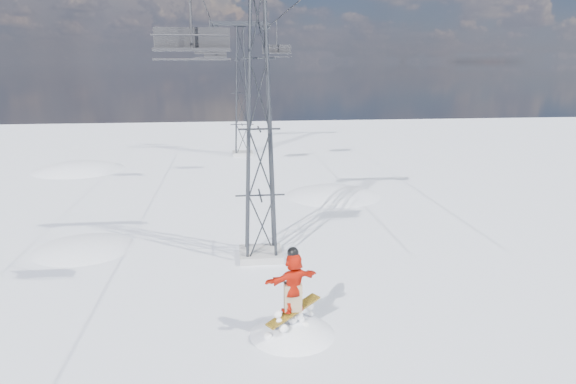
# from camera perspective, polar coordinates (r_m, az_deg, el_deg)

# --- Properties ---
(ground) EXTENTS (120.00, 120.00, 0.00)m
(ground) POSITION_cam_1_polar(r_m,az_deg,el_deg) (14.96, -4.12, -18.64)
(ground) COLOR white
(ground) RESTS_ON ground
(snow_terrain) EXTENTS (39.00, 37.00, 22.00)m
(snow_terrain) POSITION_cam_1_polar(r_m,az_deg,el_deg) (38.40, -12.74, -13.58)
(snow_terrain) COLOR white
(snow_terrain) RESTS_ON ground
(lift_tower_near) EXTENTS (5.20, 1.80, 11.43)m
(lift_tower_near) POSITION_cam_1_polar(r_m,az_deg,el_deg) (20.77, -3.22, 6.91)
(lift_tower_near) COLOR #999999
(lift_tower_near) RESTS_ON ground
(lift_tower_far) EXTENTS (5.20, 1.80, 11.43)m
(lift_tower_far) POSITION_cam_1_polar(r_m,az_deg,el_deg) (45.65, -5.21, 10.87)
(lift_tower_far) COLOR #999999
(lift_tower_far) RESTS_ON ground
(haul_cables) EXTENTS (4.46, 51.00, 0.06)m
(haul_cables) POSITION_cam_1_polar(r_m,az_deg,el_deg) (32.20, -4.70, 19.08)
(haul_cables) COLOR black
(haul_cables) RESTS_ON ground
(snowboarder_jump) EXTENTS (4.40, 4.40, 6.87)m
(snowboarder_jump) POSITION_cam_1_polar(r_m,az_deg,el_deg) (17.22, 0.46, -20.14)
(snowboarder_jump) COLOR white
(snowboarder_jump) RESTS_ON ground
(lift_chair_near) EXTENTS (2.18, 0.63, 2.70)m
(lift_chair_near) POSITION_cam_1_polar(r_m,az_deg,el_deg) (15.48, -10.64, 16.14)
(lift_chair_near) COLOR #232326
(lift_chair_near) RESTS_ON ground
(lift_chair_mid) EXTENTS (1.96, 0.56, 2.43)m
(lift_chair_mid) POSITION_cam_1_polar(r_m,az_deg,el_deg) (36.13, -1.26, 15.50)
(lift_chair_mid) COLOR #232326
(lift_chair_mid) RESTS_ON ground
(lift_chair_far) EXTENTS (2.01, 0.58, 2.50)m
(lift_chair_far) POSITION_cam_1_polar(r_m,az_deg,el_deg) (33.90, -8.61, 15.35)
(lift_chair_far) COLOR #232326
(lift_chair_far) RESTS_ON ground
(lift_chair_extra) EXTENTS (2.05, 0.59, 2.54)m
(lift_chair_extra) POSITION_cam_1_polar(r_m,az_deg,el_deg) (48.38, -8.09, 14.95)
(lift_chair_extra) COLOR #232326
(lift_chair_extra) RESTS_ON ground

